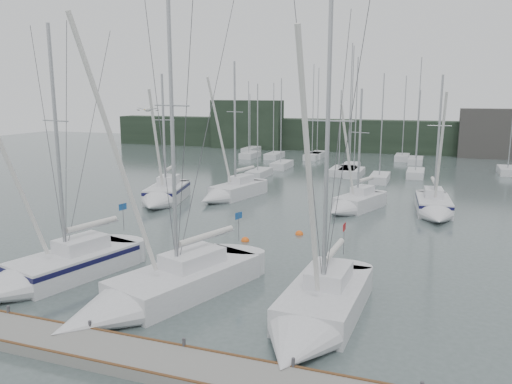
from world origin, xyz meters
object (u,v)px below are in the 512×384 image
(sailboat_near_center, at_px, (147,295))
(buoy_a, at_px, (245,241))
(sailboat_mid_d, at_px, (435,209))
(sailboat_near_right, at_px, (313,318))
(buoy_b, at_px, (299,234))
(sailboat_mid_a, at_px, (163,196))
(sailboat_mid_c, at_px, (352,205))
(sailboat_near_left, at_px, (44,274))
(sailboat_mid_b, at_px, (228,193))

(sailboat_near_center, distance_m, buoy_a, 10.72)
(sailboat_near_center, relative_size, sailboat_mid_d, 1.30)
(sailboat_near_right, height_order, buoy_b, sailboat_near_right)
(sailboat_mid_a, distance_m, sailboat_mid_d, 21.86)
(sailboat_mid_c, bearing_deg, sailboat_near_left, -98.98)
(sailboat_near_left, distance_m, sailboat_mid_a, 18.37)
(sailboat_mid_a, bearing_deg, sailboat_mid_d, -5.09)
(sailboat_near_left, bearing_deg, sailboat_mid_c, 75.68)
(buoy_a, relative_size, buoy_b, 0.98)
(sailboat_mid_d, height_order, buoy_a, sailboat_mid_d)
(buoy_b, bearing_deg, buoy_a, -137.45)
(sailboat_near_center, bearing_deg, sailboat_mid_b, 123.21)
(sailboat_near_center, relative_size, sailboat_mid_a, 1.27)
(sailboat_near_center, xyz_separation_m, sailboat_mid_a, (-9.95, 18.46, 0.11))
(sailboat_mid_b, relative_size, sailboat_mid_c, 1.23)
(sailboat_near_center, bearing_deg, buoy_a, 106.69)
(sailboat_near_right, distance_m, buoy_b, 13.64)
(buoy_b, bearing_deg, sailboat_near_left, -126.24)
(sailboat_near_left, relative_size, sailboat_near_right, 0.97)
(sailboat_near_center, bearing_deg, sailboat_near_left, -165.54)
(sailboat_mid_b, distance_m, sailboat_mid_d, 17.13)
(sailboat_near_right, height_order, sailboat_mid_b, sailboat_near_right)
(sailboat_near_right, relative_size, sailboat_mid_a, 1.19)
(sailboat_mid_c, height_order, buoy_b, sailboat_mid_c)
(sailboat_mid_b, xyz_separation_m, sailboat_mid_c, (10.96, -0.94, -0.03))
(buoy_b, bearing_deg, sailboat_near_right, -72.78)
(buoy_b, bearing_deg, sailboat_mid_d, 45.21)
(buoy_b, bearing_deg, sailboat_mid_c, 74.11)
(sailboat_mid_a, bearing_deg, sailboat_mid_b, 24.09)
(sailboat_mid_d, bearing_deg, sailboat_mid_a, -176.44)
(sailboat_near_right, bearing_deg, sailboat_mid_a, 136.05)
(sailboat_near_center, distance_m, sailboat_mid_c, 21.71)
(sailboat_near_right, distance_m, sailboat_mid_c, 20.81)
(sailboat_near_right, bearing_deg, sailboat_near_center, -175.38)
(sailboat_mid_a, xyz_separation_m, sailboat_mid_b, (4.49, 3.48, -0.09))
(sailboat_near_right, xyz_separation_m, sailboat_mid_b, (-12.80, 21.66, 0.02))
(buoy_a, distance_m, buoy_b, 3.84)
(sailboat_mid_b, bearing_deg, sailboat_mid_d, 13.13)
(sailboat_mid_c, bearing_deg, buoy_a, -95.54)
(sailboat_mid_a, distance_m, sailboat_mid_c, 15.66)
(sailboat_mid_b, height_order, buoy_a, sailboat_mid_b)
(sailboat_near_center, xyz_separation_m, buoy_b, (3.31, 13.29, -0.54))
(sailboat_mid_b, bearing_deg, sailboat_mid_c, 9.00)
(sailboat_mid_c, xyz_separation_m, buoy_b, (-2.19, -7.71, -0.54))
(sailboat_mid_b, relative_size, sailboat_mid_d, 1.12)
(sailboat_mid_a, distance_m, buoy_b, 14.24)
(sailboat_mid_c, bearing_deg, sailboat_near_center, -84.24)
(sailboat_mid_d, distance_m, buoy_a, 15.72)
(sailboat_near_center, height_order, sailboat_mid_d, sailboat_near_center)
(sailboat_near_left, height_order, sailboat_mid_c, sailboat_near_left)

